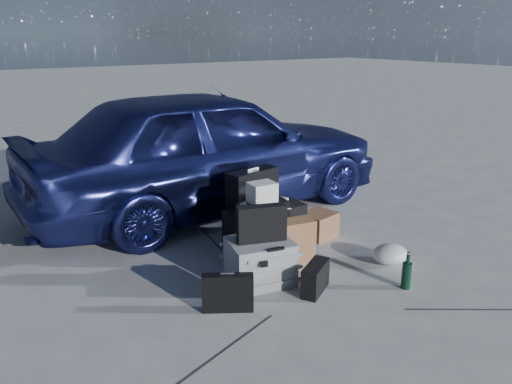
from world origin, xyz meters
TOP-DOWN VIEW (x-y plane):
  - ground at (0.00, 0.00)m, footprint 60.00×60.00m
  - car at (0.17, 2.18)m, footprint 4.32×1.75m
  - pelican_case at (-0.41, 0.27)m, footprint 0.60×0.53m
  - laptop_bag at (-0.41, 0.26)m, footprint 0.42×0.23m
  - briefcase at (-0.89, 0.02)m, footprint 0.38×0.28m
  - suitcase_left at (0.08, 1.11)m, footprint 0.59×0.29m
  - suitcase_right at (-0.15, 0.61)m, footprint 0.49×0.23m
  - white_carton at (-0.16, 0.61)m, footprint 0.25×0.20m
  - duffel_bag at (0.07, 0.88)m, footprint 0.80×0.35m
  - flat_box_white at (0.08, 0.89)m, footprint 0.48×0.42m
  - flat_box_black at (0.08, 0.90)m, footprint 0.27×0.21m
  - kraft_bag at (0.05, 0.37)m, footprint 0.35×0.26m
  - cardboard_box at (0.66, 0.75)m, footprint 0.39×0.36m
  - plastic_bag at (0.78, -0.12)m, footprint 0.40×0.37m
  - messenger_bag at (-0.14, -0.13)m, footprint 0.37×0.29m
  - green_bottle at (0.52, -0.51)m, footprint 0.09×0.09m

SIDE VIEW (x-z plane):
  - ground at x=0.00m, z-range 0.00..0.00m
  - plastic_bag at x=0.78m, z-range 0.00..0.18m
  - messenger_bag at x=-0.14m, z-range 0.00..0.24m
  - cardboard_box at x=0.66m, z-range 0.00..0.26m
  - briefcase at x=-0.89m, z-range 0.00..0.30m
  - green_bottle at x=0.52m, z-range 0.00..0.31m
  - pelican_case at x=-0.41m, z-range 0.00..0.38m
  - duffel_bag at x=0.07m, z-range 0.00..0.40m
  - kraft_bag at x=0.05m, z-range 0.00..0.43m
  - suitcase_right at x=-0.15m, z-range 0.00..0.57m
  - suitcase_left at x=0.08m, z-range 0.00..0.73m
  - flat_box_white at x=0.08m, z-range 0.40..0.47m
  - flat_box_black at x=0.08m, z-range 0.47..0.52m
  - laptop_bag at x=-0.41m, z-range 0.38..0.69m
  - white_carton at x=-0.16m, z-range 0.57..0.76m
  - car at x=0.17m, z-range 0.00..1.47m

